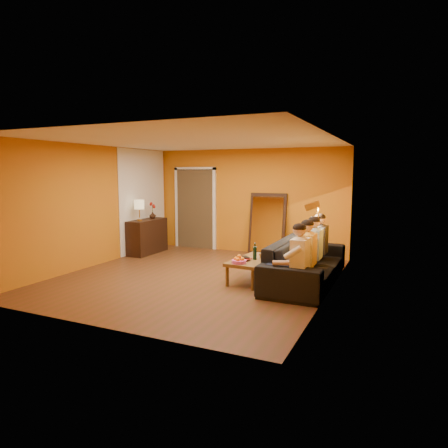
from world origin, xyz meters
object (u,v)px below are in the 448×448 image
at_px(table_lamp, 139,210).
at_px(sofa, 306,262).
at_px(person_mid_right, 314,250).
at_px(coffee_table, 253,270).
at_px(vase, 153,215).
at_px(sideboard, 147,236).
at_px(person_far_right, 320,245).
at_px(wine_bottle, 255,251).
at_px(person_mid_left, 308,255).
at_px(mirror_frame, 267,224).
at_px(floor_lamp, 318,240).
at_px(dog, 305,271).
at_px(person_far_left, 300,262).
at_px(laptop, 268,255).
at_px(tumbler, 261,256).

height_order(table_lamp, sofa, table_lamp).
bearing_deg(person_mid_right, coffee_table, -159.64).
bearing_deg(vase, sideboard, -90.00).
distance_m(table_lamp, vase, 0.58).
xyz_separation_m(coffee_table, person_mid_right, (1.05, 0.39, 0.40)).
xyz_separation_m(coffee_table, person_far_right, (1.05, 0.94, 0.40)).
bearing_deg(wine_bottle, coffee_table, 135.00).
bearing_deg(person_mid_left, person_far_right, 90.00).
relative_size(mirror_frame, coffee_table, 1.25).
height_order(mirror_frame, floor_lamp, mirror_frame).
relative_size(dog, vase, 3.88).
height_order(sofa, vase, vase).
distance_m(table_lamp, person_far_left, 4.74).
distance_m(sofa, coffee_table, 0.98).
bearing_deg(table_lamp, sideboard, 90.00).
relative_size(floor_lamp, vase, 8.53).
distance_m(mirror_frame, sofa, 2.61).
distance_m(table_lamp, sofa, 4.37).
height_order(sofa, floor_lamp, floor_lamp).
bearing_deg(vase, floor_lamp, -10.16).
relative_size(person_far_right, laptop, 3.99).
relative_size(coffee_table, floor_lamp, 0.85).
bearing_deg(sofa, mirror_frame, 34.16).
distance_m(person_far_right, laptop, 1.07).
distance_m(table_lamp, person_far_right, 4.40).
xyz_separation_m(person_mid_left, laptop, (-0.87, 0.51, -0.18)).
xyz_separation_m(mirror_frame, dog, (1.55, -2.59, -0.43)).
distance_m(table_lamp, laptop, 3.63).
relative_size(sofa, coffee_table, 2.18).
height_order(dog, wine_bottle, wine_bottle).
relative_size(coffee_table, vase, 7.22).
distance_m(person_mid_right, wine_bottle, 1.09).
xyz_separation_m(table_lamp, person_far_right, (4.37, -0.11, -0.49)).
bearing_deg(vase, dog, -22.10).
bearing_deg(coffee_table, tumbler, 49.73).
bearing_deg(sideboard, person_mid_left, -19.02).
xyz_separation_m(coffee_table, person_far_left, (1.05, -0.71, 0.40)).
distance_m(sideboard, table_lamp, 0.74).
bearing_deg(person_far_left, floor_lamp, 91.12).
xyz_separation_m(dog, wine_bottle, (-0.96, 0.11, 0.25)).
bearing_deg(laptop, sideboard, 148.05).
bearing_deg(person_mid_right, sideboard, 167.65).
distance_m(sofa, vase, 4.47).
xyz_separation_m(sofa, person_mid_right, (0.13, 0.10, 0.22)).
height_order(person_mid_right, laptop, person_mid_right).
bearing_deg(person_mid_left, wine_bottle, 173.68).
distance_m(mirror_frame, person_far_right, 2.17).
bearing_deg(coffee_table, floor_lamp, 43.49).
bearing_deg(dog, sideboard, 142.10).
relative_size(sideboard, person_far_left, 0.97).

